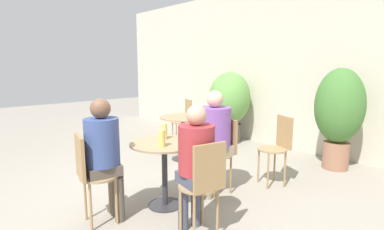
{
  "coord_description": "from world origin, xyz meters",
  "views": [
    {
      "loc": [
        2.68,
        -1.7,
        1.49
      ],
      "look_at": [
        0.25,
        0.58,
        0.95
      ],
      "focal_mm": 28.0,
      "sensor_mm": 36.0,
      "label": 1
    }
  ],
  "objects": [
    {
      "name": "beer_glass_1",
      "position": [
        0.12,
        0.27,
        0.79
      ],
      "size": [
        0.06,
        0.06,
        0.17
      ],
      "color": "#DBC65B",
      "rests_on": "cafe_table_near"
    },
    {
      "name": "cafe_table_far",
      "position": [
        -0.86,
        1.42,
        0.55
      ],
      "size": [
        0.75,
        0.75,
        0.7
      ],
      "color": "#2D2D33",
      "rests_on": "ground_plane"
    },
    {
      "name": "beer_glass_0",
      "position": [
        0.35,
        0.06,
        0.79
      ],
      "size": [
        0.07,
        0.07,
        0.17
      ],
      "color": "#DBC65B",
      "rests_on": "cafe_table_near"
    },
    {
      "name": "cafe_table_near",
      "position": [
        0.25,
        0.18,
        0.54
      ],
      "size": [
        0.72,
        0.72,
        0.7
      ],
      "color": "#2D2D33",
      "rests_on": "ground_plane"
    },
    {
      "name": "bistro_chair_3",
      "position": [
        0.75,
        1.6,
        0.54
      ],
      "size": [
        0.4,
        0.41,
        0.88
      ],
      "rotation": [
        0.0,
        0.0,
        5.82
      ],
      "color": "#997F56",
      "rests_on": "ground_plane"
    },
    {
      "name": "potted_plant_1",
      "position": [
        1.02,
        2.76,
        0.87
      ],
      "size": [
        0.68,
        0.68,
        1.48
      ],
      "color": "#93664C",
      "rests_on": "ground_plane"
    },
    {
      "name": "seated_person_1",
      "position": [
        0.86,
        0.04,
        0.71
      ],
      "size": [
        0.36,
        0.33,
        1.17
      ],
      "rotation": [
        0.0,
        0.0,
        4.5
      ],
      "color": "#42475B",
      "rests_on": "ground_plane"
    },
    {
      "name": "storefront_wall",
      "position": [
        0.0,
        3.3,
        1.5
      ],
      "size": [
        10.0,
        0.06,
        3.0
      ],
      "color": "beige",
      "rests_on": "ground_plane"
    },
    {
      "name": "bistro_chair_4",
      "position": [
        -1.5,
        2.01,
        0.54
      ],
      "size": [
        0.39,
        0.41,
        0.88
      ],
      "rotation": [
        0.0,
        0.0,
        5.89
      ],
      "color": "#997F56",
      "rests_on": "ground_plane"
    },
    {
      "name": "bistro_chair_2",
      "position": [
        0.41,
        0.93,
        0.54
      ],
      "size": [
        0.37,
        0.39,
        0.88
      ],
      "rotation": [
        0.0,
        0.0,
        -0.21
      ],
      "color": "#997F56",
      "rests_on": "ground_plane"
    },
    {
      "name": "bistro_chair_0",
      "position": [
        0.08,
        -0.57,
        0.54
      ],
      "size": [
        0.37,
        0.39,
        0.88
      ],
      "rotation": [
        0.0,
        0.0,
        -3.35
      ],
      "color": "#997F56",
      "rests_on": "ground_plane"
    },
    {
      "name": "bistro_chair_1",
      "position": [
        0.99,
        0.01,
        0.54
      ],
      "size": [
        0.39,
        0.37,
        0.88
      ],
      "rotation": [
        0.0,
        0.0,
        -1.78
      ],
      "color": "#997F56",
      "rests_on": "ground_plane"
    },
    {
      "name": "seated_person_0",
      "position": [
        0.11,
        -0.44,
        0.72
      ],
      "size": [
        0.33,
        0.36,
        1.21
      ],
      "rotation": [
        0.0,
        0.0,
        2.93
      ],
      "color": "brown",
      "rests_on": "ground_plane"
    },
    {
      "name": "potted_plant_0",
      "position": [
        -1.09,
        2.84,
        0.8
      ],
      "size": [
        0.81,
        0.81,
        1.39
      ],
      "color": "#47423D",
      "rests_on": "ground_plane"
    },
    {
      "name": "seated_person_2",
      "position": [
        0.38,
        0.79,
        0.72
      ],
      "size": [
        0.39,
        0.42,
        1.22
      ],
      "rotation": [
        0.0,
        0.0,
        -0.21
      ],
      "color": "gray",
      "rests_on": "ground_plane"
    },
    {
      "name": "ground_plane",
      "position": [
        0.0,
        0.0,
        0.0
      ],
      "size": [
        20.0,
        20.0,
        0.0
      ],
      "primitive_type": "plane",
      "color": "gray"
    }
  ]
}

